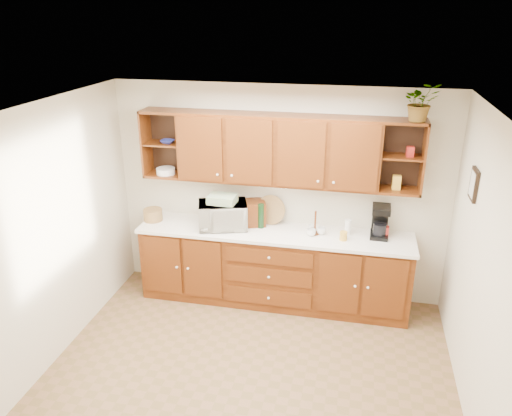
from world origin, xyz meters
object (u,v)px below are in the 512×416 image
at_px(microwave, 223,215).
at_px(coffee_maker, 380,222).
at_px(bread_box, 247,213).
at_px(potted_plant, 421,102).

bearing_deg(microwave, coffee_maker, -13.07).
bearing_deg(bread_box, potted_plant, -21.04).
relative_size(microwave, bread_box, 1.34).
distance_m(microwave, potted_plant, 2.52).
xyz_separation_m(bread_box, coffee_maker, (1.56, -0.01, 0.03)).
height_order(microwave, potted_plant, potted_plant).
distance_m(microwave, bread_box, 0.30).
xyz_separation_m(microwave, bread_box, (0.26, 0.15, -0.01)).
height_order(bread_box, potted_plant, potted_plant).
xyz_separation_m(bread_box, potted_plant, (1.84, -0.04, 1.40)).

